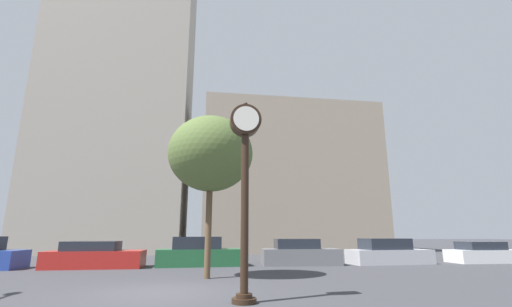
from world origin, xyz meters
The scene contains 10 objects.
ground_plane centered at (0.00, 0.00, 0.00)m, with size 200.00×200.00×0.00m, color #38383D.
building_tall_tower centered at (-7.23, 24.00, 16.52)m, with size 12.95×12.00×33.03m.
building_storefront_row centered at (9.39, 24.00, 6.99)m, with size 16.76×12.00×13.98m.
street_clock centered at (2.19, -1.99, 3.28)m, with size 0.83×0.60×5.11m.
car_red centered at (-4.08, 7.84, 0.54)m, with size 4.54×1.93×1.27m.
car_green centered at (1.02, 8.15, 0.62)m, with size 4.53×1.89×1.48m.
car_grey centered at (6.35, 7.94, 0.58)m, with size 4.23×1.95×1.37m.
car_silver centered at (11.44, 7.91, 0.58)m, with size 4.63×2.04×1.38m.
car_white centered at (17.41, 7.86, 0.50)m, with size 4.13×1.78×1.19m.
bare_tree centered at (1.36, 2.86, 4.76)m, with size 3.38×3.38×6.30m.
Camera 1 is at (1.18, -10.68, 1.61)m, focal length 24.00 mm.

